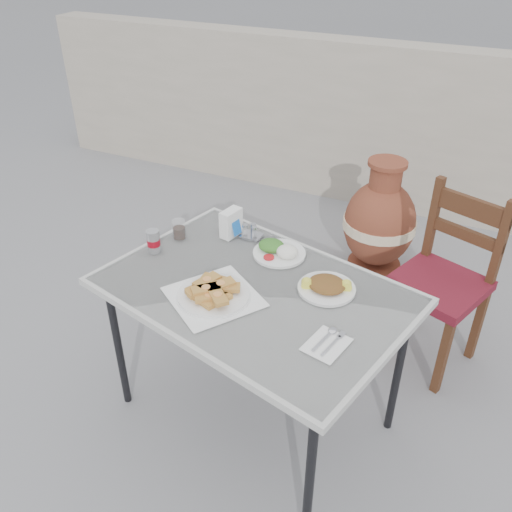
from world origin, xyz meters
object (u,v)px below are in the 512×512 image
at_px(pide_plate, 213,291).
at_px(salad_rice_plate, 279,250).
at_px(cafe_table, 254,298).
at_px(chair, 443,279).
at_px(napkin_holder, 231,223).
at_px(terracotta_urn, 379,224).
at_px(cola_glass, 179,230).
at_px(salad_chopped_plate, 327,286).
at_px(soda_can, 154,241).
at_px(condiment_caddy, 251,233).

height_order(pide_plate, salad_rice_plate, pide_plate).
xyz_separation_m(cafe_table, chair, (0.65, 0.76, -0.20)).
distance_m(cafe_table, salad_rice_plate, 0.27).
xyz_separation_m(napkin_holder, chair, (0.92, 0.44, -0.32)).
xyz_separation_m(chair, terracotta_urn, (-0.45, 0.60, -0.11)).
relative_size(salad_rice_plate, chair, 0.25).
height_order(salad_rice_plate, napkin_holder, napkin_holder).
distance_m(pide_plate, terracotta_urn, 1.57).
distance_m(cafe_table, terracotta_urn, 1.41).
height_order(cola_glass, chair, chair).
distance_m(salad_rice_plate, salad_chopped_plate, 0.31).
distance_m(salad_rice_plate, terracotta_urn, 1.19).
xyz_separation_m(salad_chopped_plate, soda_can, (-0.77, -0.05, 0.03)).
xyz_separation_m(pide_plate, salad_rice_plate, (0.11, 0.39, -0.01)).
xyz_separation_m(salad_chopped_plate, terracotta_urn, (-0.06, 1.26, -0.38)).
height_order(salad_rice_plate, chair, chair).
bearing_deg(terracotta_urn, salad_rice_plate, -100.63).
relative_size(salad_rice_plate, soda_can, 2.22).
distance_m(salad_chopped_plate, condiment_caddy, 0.50).
relative_size(condiment_caddy, terracotta_urn, 0.13).
height_order(soda_can, napkin_holder, napkin_holder).
distance_m(salad_chopped_plate, chair, 0.81).
xyz_separation_m(soda_can, napkin_holder, (0.24, 0.27, 0.01)).
distance_m(cafe_table, cola_glass, 0.52).
height_order(pide_plate, chair, chair).
bearing_deg(chair, condiment_caddy, -132.81).
bearing_deg(pide_plate, condiment_caddy, 97.71).
height_order(salad_rice_plate, cola_glass, cola_glass).
bearing_deg(napkin_holder, condiment_caddy, 25.49).
distance_m(salad_rice_plate, soda_can, 0.54).
xyz_separation_m(salad_rice_plate, soda_can, (-0.50, -0.21, 0.03)).
distance_m(cola_glass, terracotta_urn, 1.40).
xyz_separation_m(condiment_caddy, terracotta_urn, (0.38, 1.02, -0.39)).
height_order(cola_glass, napkin_holder, napkin_holder).
bearing_deg(cola_glass, condiment_caddy, 25.99).
bearing_deg(salad_chopped_plate, condiment_caddy, 151.66).
bearing_deg(terracotta_urn, chair, -53.18).
bearing_deg(pide_plate, soda_can, 155.60).
height_order(cafe_table, pide_plate, pide_plate).
xyz_separation_m(cafe_table, salad_chopped_plate, (0.26, 0.11, 0.07)).
distance_m(pide_plate, salad_chopped_plate, 0.44).
bearing_deg(pide_plate, cafe_table, 46.97).
xyz_separation_m(soda_can, chair, (1.16, 0.70, -0.30)).
bearing_deg(salad_rice_plate, condiment_caddy, 154.52).
relative_size(salad_chopped_plate, chair, 0.25).
relative_size(cafe_table, salad_chopped_plate, 5.90).
xyz_separation_m(cafe_table, salad_rice_plate, (-0.01, 0.26, 0.07)).
distance_m(salad_chopped_plate, soda_can, 0.77).
bearing_deg(cafe_table, chair, 49.43).
bearing_deg(cafe_table, condiment_caddy, 117.26).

